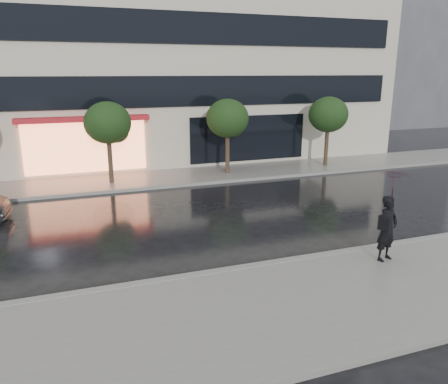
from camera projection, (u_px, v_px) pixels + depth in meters
name	position (u px, v px, depth m)	size (l,w,h in m)	color
ground	(248.00, 254.00, 13.16)	(120.00, 120.00, 0.00)	black
sidewalk_near	(302.00, 305.00, 10.19)	(60.00, 4.50, 0.12)	slate
sidewalk_far	(171.00, 177.00, 22.45)	(60.00, 3.50, 0.12)	slate
curb_near	(262.00, 266.00, 12.23)	(60.00, 0.25, 0.14)	gray
curb_far	(179.00, 185.00, 20.85)	(60.00, 0.25, 0.14)	gray
office_building	(138.00, 10.00, 27.06)	(30.00, 12.76, 18.00)	beige
bg_building_right	(377.00, 44.00, 44.86)	(12.00, 12.00, 16.00)	#4C4C54
tree_mid_west	(109.00, 124.00, 20.53)	(2.20, 2.20, 3.99)	#33261C
tree_mid_east	(228.00, 120.00, 22.47)	(2.20, 2.20, 3.99)	#33261C
tree_far_east	(329.00, 116.00, 24.42)	(2.20, 2.20, 3.99)	#33261C
pedestrian_with_umbrella	(391.00, 203.00, 12.09)	(1.27, 1.28, 2.61)	black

